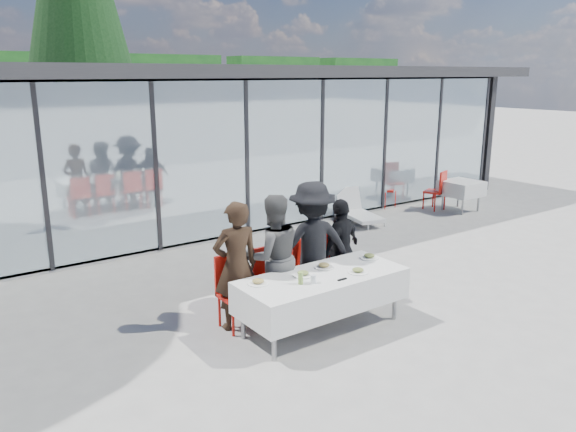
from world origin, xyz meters
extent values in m
plane|color=gray|center=(0.00, 0.00, 0.00)|extent=(90.00, 90.00, 0.00)
cube|color=gray|center=(2.00, 8.00, 0.05)|extent=(14.00, 8.00, 0.10)
cube|color=black|center=(2.00, 11.90, 1.60)|extent=(14.00, 0.20, 3.20)
cube|color=black|center=(8.90, 8.00, 1.60)|extent=(0.20, 8.00, 3.20)
cube|color=silver|center=(2.00, 4.03, 1.60)|extent=(13.60, 0.06, 3.10)
cube|color=#2D2D30|center=(2.00, 7.60, 3.32)|extent=(14.80, 8.80, 0.24)
cube|color=#262628|center=(-2.86, 4.03, 1.60)|extent=(0.08, 0.10, 3.10)
cube|color=#262628|center=(-0.91, 4.03, 1.60)|extent=(0.08, 0.10, 3.10)
cube|color=#262628|center=(1.03, 4.03, 1.60)|extent=(0.08, 0.10, 3.10)
cube|color=#262628|center=(2.97, 4.03, 1.60)|extent=(0.08, 0.10, 3.10)
cube|color=#262628|center=(4.91, 4.03, 1.60)|extent=(0.08, 0.10, 3.10)
cube|color=#262628|center=(6.86, 4.03, 1.60)|extent=(0.08, 0.10, 3.10)
cube|color=#262628|center=(8.80, 4.03, 1.60)|extent=(0.08, 0.10, 3.10)
cube|color=red|center=(-0.50, 6.50, 0.45)|extent=(0.45, 0.45, 0.90)
cube|color=red|center=(1.00, 7.00, 0.45)|extent=(0.45, 0.45, 0.90)
cube|color=red|center=(3.50, 6.50, 0.45)|extent=(0.45, 0.45, 0.90)
cube|color=red|center=(5.50, 7.20, 0.45)|extent=(0.45, 0.45, 0.90)
cube|color=#133D16|center=(2.00, 28.00, 2.20)|extent=(6.50, 2.00, 4.40)
cube|color=#133D16|center=(10.00, 28.00, 2.20)|extent=(6.50, 2.00, 4.40)
cube|color=#133D16|center=(18.00, 28.00, 2.20)|extent=(6.50, 2.00, 4.40)
cube|color=#133D16|center=(26.00, 28.00, 2.20)|extent=(6.50, 2.00, 4.40)
cube|color=silver|center=(-0.48, -0.31, 0.54)|extent=(2.26, 0.96, 0.42)
cylinder|color=gray|center=(-1.48, -0.66, 0.35)|extent=(0.06, 0.06, 0.71)
cylinder|color=gray|center=(0.52, -0.66, 0.35)|extent=(0.06, 0.06, 0.71)
cylinder|color=gray|center=(-1.48, 0.04, 0.35)|extent=(0.06, 0.06, 0.71)
cylinder|color=gray|center=(0.52, 0.04, 0.35)|extent=(0.06, 0.06, 0.71)
imported|color=black|center=(-1.37, 0.37, 0.86)|extent=(0.71, 0.71, 1.72)
cube|color=red|center=(-1.37, 0.35, 0.45)|extent=(0.44, 0.44, 0.05)
cube|color=red|center=(-1.37, 0.55, 0.70)|extent=(0.44, 0.04, 0.55)
cylinder|color=red|center=(-1.55, 0.17, 0.21)|extent=(0.04, 0.04, 0.43)
cylinder|color=red|center=(-1.19, 0.17, 0.21)|extent=(0.04, 0.04, 0.43)
cylinder|color=red|center=(-1.55, 0.53, 0.21)|extent=(0.04, 0.04, 0.43)
cylinder|color=red|center=(-1.19, 0.53, 0.21)|extent=(0.04, 0.04, 0.43)
imported|color=#505050|center=(-0.80, 0.37, 0.87)|extent=(1.04, 1.04, 1.74)
cube|color=red|center=(-0.80, 0.35, 0.45)|extent=(0.44, 0.44, 0.05)
cube|color=red|center=(-0.80, 0.55, 0.70)|extent=(0.44, 0.04, 0.55)
cylinder|color=red|center=(-0.98, 0.17, 0.21)|extent=(0.04, 0.04, 0.43)
cylinder|color=red|center=(-0.62, 0.17, 0.21)|extent=(0.04, 0.04, 0.43)
cylinder|color=red|center=(-0.98, 0.53, 0.21)|extent=(0.04, 0.04, 0.43)
cylinder|color=red|center=(-0.62, 0.53, 0.21)|extent=(0.04, 0.04, 0.43)
imported|color=black|center=(-0.13, 0.37, 0.92)|extent=(1.48, 1.48, 1.83)
cube|color=red|center=(-0.13, 0.35, 0.45)|extent=(0.44, 0.44, 0.05)
cube|color=red|center=(-0.13, 0.55, 0.70)|extent=(0.44, 0.04, 0.55)
cylinder|color=red|center=(-0.31, 0.17, 0.21)|extent=(0.04, 0.04, 0.43)
cylinder|color=red|center=(0.05, 0.17, 0.21)|extent=(0.04, 0.04, 0.43)
cylinder|color=red|center=(-0.31, 0.53, 0.21)|extent=(0.04, 0.04, 0.43)
cylinder|color=red|center=(0.05, 0.53, 0.21)|extent=(0.04, 0.04, 0.43)
imported|color=black|center=(0.42, 0.37, 0.76)|extent=(1.14, 1.14, 1.52)
cube|color=red|center=(0.42, 0.35, 0.45)|extent=(0.44, 0.44, 0.05)
cube|color=red|center=(0.42, 0.55, 0.70)|extent=(0.44, 0.04, 0.55)
cylinder|color=red|center=(0.24, 0.17, 0.21)|extent=(0.04, 0.04, 0.43)
cylinder|color=red|center=(0.60, 0.17, 0.21)|extent=(0.04, 0.04, 0.43)
cylinder|color=red|center=(0.24, 0.53, 0.21)|extent=(0.04, 0.04, 0.43)
cylinder|color=red|center=(0.60, 0.53, 0.21)|extent=(0.04, 0.04, 0.43)
cylinder|color=white|center=(-1.34, -0.10, 0.76)|extent=(0.27, 0.27, 0.01)
ellipsoid|color=#BC864B|center=(-1.34, -0.10, 0.79)|extent=(0.15, 0.15, 0.05)
cylinder|color=white|center=(-0.71, -0.19, 0.76)|extent=(0.27, 0.27, 0.01)
ellipsoid|color=#3D6124|center=(-0.71, -0.19, 0.79)|extent=(0.15, 0.15, 0.05)
cylinder|color=white|center=(-0.29, -0.10, 0.76)|extent=(0.27, 0.27, 0.01)
ellipsoid|color=#BC864B|center=(-0.29, -0.10, 0.79)|extent=(0.15, 0.15, 0.05)
cylinder|color=white|center=(0.48, -0.16, 0.76)|extent=(0.27, 0.27, 0.01)
ellipsoid|color=#3D6124|center=(0.48, -0.16, 0.79)|extent=(0.15, 0.15, 0.05)
cylinder|color=white|center=(-0.05, -0.52, 0.76)|extent=(0.27, 0.27, 0.01)
ellipsoid|color=#3D6124|center=(-0.05, -0.52, 0.79)|extent=(0.15, 0.15, 0.05)
cylinder|color=#81A645|center=(-0.91, -0.40, 0.83)|extent=(0.06, 0.06, 0.15)
cylinder|color=silver|center=(-0.75, -0.46, 0.80)|extent=(0.07, 0.07, 0.10)
cube|color=black|center=(-0.39, -0.60, 0.76)|extent=(0.14, 0.03, 0.01)
cube|color=silver|center=(6.43, 2.84, 0.56)|extent=(0.86, 0.86, 0.36)
cylinder|color=gray|center=(6.13, 2.54, 0.36)|extent=(0.05, 0.05, 0.72)
cylinder|color=gray|center=(6.73, 2.54, 0.36)|extent=(0.05, 0.05, 0.72)
cylinder|color=gray|center=(6.13, 3.14, 0.36)|extent=(0.05, 0.05, 0.72)
cylinder|color=gray|center=(6.73, 3.14, 0.36)|extent=(0.05, 0.05, 0.72)
cube|color=red|center=(5.19, 4.19, 0.45)|extent=(0.62, 0.62, 0.05)
cube|color=red|center=(5.06, 4.34, 0.70)|extent=(0.36, 0.31, 0.55)
cylinder|color=red|center=(5.01, 4.01, 0.21)|extent=(0.04, 0.04, 0.43)
cylinder|color=red|center=(5.37, 4.01, 0.21)|extent=(0.04, 0.04, 0.43)
cylinder|color=red|center=(5.01, 4.37, 0.21)|extent=(0.04, 0.04, 0.43)
cylinder|color=red|center=(5.37, 4.37, 0.21)|extent=(0.04, 0.04, 0.43)
cube|color=red|center=(6.00, 3.31, 0.45)|extent=(0.56, 0.56, 0.05)
cube|color=red|center=(6.07, 3.12, 0.70)|extent=(0.43, 0.19, 0.55)
cylinder|color=red|center=(5.82, 3.13, 0.21)|extent=(0.04, 0.04, 0.43)
cylinder|color=red|center=(6.18, 3.13, 0.21)|extent=(0.04, 0.04, 0.43)
cylinder|color=red|center=(5.82, 3.49, 0.21)|extent=(0.04, 0.04, 0.43)
cylinder|color=red|center=(6.18, 3.49, 0.21)|extent=(0.04, 0.04, 0.43)
cube|color=silver|center=(3.60, 3.40, 0.18)|extent=(0.88, 1.40, 0.08)
cube|color=silver|center=(3.72, 3.94, 0.45)|extent=(0.64, 0.39, 0.54)
cylinder|color=silver|center=(3.35, 2.85, 0.07)|extent=(0.04, 0.04, 0.14)
cylinder|color=silver|center=(3.85, 2.85, 0.07)|extent=(0.04, 0.04, 0.14)
cylinder|color=silver|center=(3.35, 3.95, 0.07)|extent=(0.04, 0.04, 0.14)
cylinder|color=silver|center=(3.85, 3.95, 0.07)|extent=(0.04, 0.04, 0.14)
cylinder|color=#382316|center=(0.50, 13.00, 1.00)|extent=(0.44, 0.44, 2.00)
camera|label=1|loc=(-4.83, -5.63, 3.29)|focal=35.00mm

